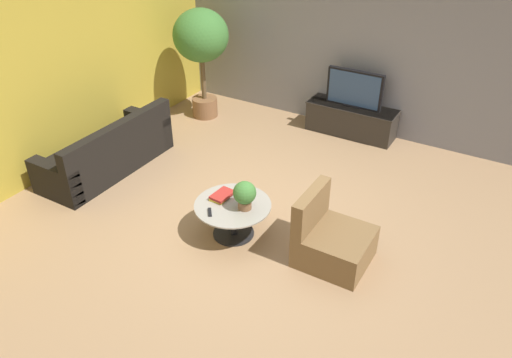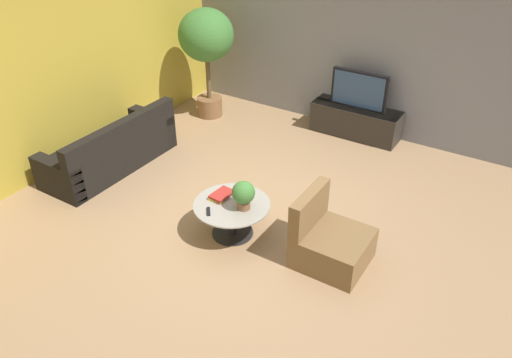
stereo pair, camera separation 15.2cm
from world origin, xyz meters
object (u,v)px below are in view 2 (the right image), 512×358
at_px(media_console, 355,121).
at_px(potted_plant_tabletop, 243,194).
at_px(television, 359,90).
at_px(coffee_table, 232,213).
at_px(armchair_wicker, 329,242).
at_px(potted_palm_tall, 206,41).
at_px(couch_by_wall, 112,151).

xyz_separation_m(media_console, potted_plant_tabletop, (-0.06, -3.36, 0.39)).
bearing_deg(potted_plant_tabletop, television, 88.96).
distance_m(coffee_table, armchair_wicker, 1.24).
distance_m(potted_palm_tall, potted_plant_tabletop, 3.76).
height_order(couch_by_wall, potted_plant_tabletop, couch_by_wall).
bearing_deg(potted_palm_tall, television, 14.59).
xyz_separation_m(couch_by_wall, potted_plant_tabletop, (2.66, -0.37, 0.38)).
distance_m(television, potted_plant_tabletop, 3.36).
distance_m(armchair_wicker, potted_plant_tabletop, 1.14).
xyz_separation_m(television, potted_plant_tabletop, (-0.06, -3.36, -0.16)).
relative_size(television, couch_by_wall, 0.45).
xyz_separation_m(armchair_wicker, potted_palm_tall, (-3.59, 2.50, 1.11)).
xyz_separation_m(potted_palm_tall, potted_plant_tabletop, (2.53, -2.68, -0.72)).
height_order(media_console, potted_plant_tabletop, potted_plant_tabletop).
bearing_deg(couch_by_wall, media_console, 137.75).
bearing_deg(television, potted_palm_tall, -165.41).
height_order(media_console, armchair_wicker, armchair_wicker).
height_order(coffee_table, potted_plant_tabletop, potted_plant_tabletop).
xyz_separation_m(television, armchair_wicker, (1.00, -3.18, -0.55)).
xyz_separation_m(media_console, armchair_wicker, (1.00, -3.18, 0.00)).
bearing_deg(coffee_table, potted_palm_tall, 131.24).
bearing_deg(television, couch_by_wall, -132.27).
relative_size(media_console, couch_by_wall, 0.72).
distance_m(media_console, armchair_wicker, 3.33).
relative_size(potted_palm_tall, potted_plant_tabletop, 5.32).
bearing_deg(potted_palm_tall, couch_by_wall, -93.10).
height_order(armchair_wicker, potted_plant_tabletop, armchair_wicker).
bearing_deg(potted_palm_tall, coffee_table, -48.76).
height_order(coffee_table, potted_palm_tall, potted_palm_tall).
relative_size(media_console, television, 1.61).
xyz_separation_m(media_console, potted_palm_tall, (-2.59, -0.68, 1.12)).
bearing_deg(media_console, potted_palm_tall, -165.37).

